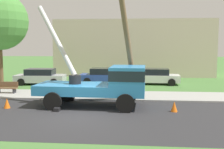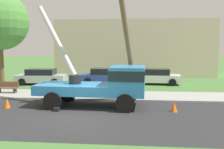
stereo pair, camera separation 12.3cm
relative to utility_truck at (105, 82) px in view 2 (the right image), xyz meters
name	(u,v)px [view 2 (the right image)]	position (x,y,z in m)	size (l,w,h in m)	color
ground_plane	(106,83)	(-1.15, 9.85, -1.41)	(120.00, 120.00, 0.00)	#477538
road_asphalt	(78,116)	(-1.15, -2.15, -1.40)	(80.00, 7.55, 0.01)	#2B2B2D
sidewalk_strip	(95,95)	(-1.15, 3.27, -1.36)	(80.00, 3.29, 0.10)	#9E9E99
utility_truck	(105,82)	(0.00, 0.00, 0.00)	(6.75, 3.21, 5.98)	#2D84C6
leaning_utility_pole	(126,30)	(1.13, 0.92, 3.02)	(1.75, 3.26, 8.65)	brown
traffic_cone_ahead	(174,107)	(3.79, -0.88, -1.13)	(0.36, 0.36, 0.56)	orange
traffic_cone_behind	(7,103)	(-5.49, -0.85, -1.13)	(0.36, 0.36, 0.56)	orange
parked_sedan_silver	(41,76)	(-6.85, 8.32, -0.70)	(4.49, 2.17, 1.42)	#B7B7BF
parked_sedan_blue	(105,76)	(-1.16, 9.35, -0.70)	(4.44, 2.08, 1.42)	#263F99
parked_sedan_white	(155,76)	(3.48, 9.34, -0.70)	(4.50, 2.19, 1.42)	silver
park_bench	(7,88)	(-7.57, 3.33, -0.95)	(1.60, 0.45, 0.90)	brown
roadside_tree_near	(0,21)	(-9.22, 5.78, 4.03)	(4.66, 4.66, 7.79)	brown
lowrise_building_backdrop	(134,48)	(1.45, 17.41, 1.79)	(18.00, 6.00, 6.40)	beige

